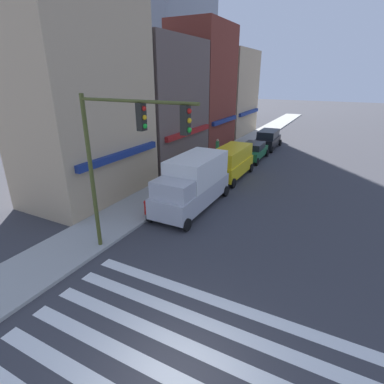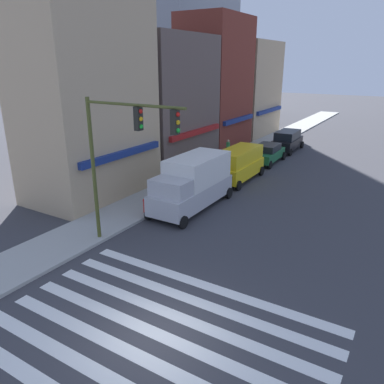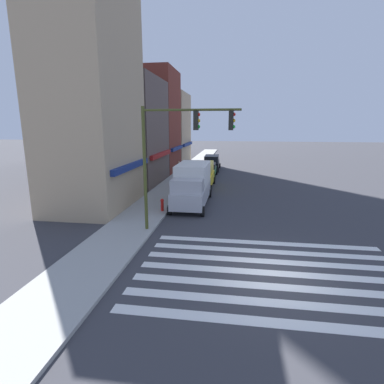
{
  "view_description": "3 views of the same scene",
  "coord_description": "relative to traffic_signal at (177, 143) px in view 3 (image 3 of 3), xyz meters",
  "views": [
    {
      "loc": [
        -4.67,
        -2.89,
        7.41
      ],
      "look_at": [
        9.91,
        4.7,
        1.0
      ],
      "focal_mm": 28.0,
      "sensor_mm": 36.0,
      "label": 1
    },
    {
      "loc": [
        -7.76,
        -6.03,
        8.19
      ],
      "look_at": [
        9.91,
        4.7,
        1.0
      ],
      "focal_mm": 35.0,
      "sensor_mm": 36.0,
      "label": 2
    },
    {
      "loc": [
        -11.41,
        1.57,
        5.84
      ],
      "look_at": [
        9.91,
        4.7,
        1.0
      ],
      "focal_mm": 28.0,
      "sensor_mm": 36.0,
      "label": 3
    }
  ],
  "objects": [
    {
      "name": "traffic_signal",
      "position": [
        0.0,
        0.0,
        0.0
      ],
      "size": [
        0.32,
        5.13,
        6.78
      ],
      "color": "#474C1E",
      "rests_on": "ground_plane"
    },
    {
      "name": "suv_black",
      "position": [
        23.68,
        0.09,
        -3.87
      ],
      "size": [
        4.75,
        2.12,
        1.94
      ],
      "rotation": [
        0.0,
        0.0,
        0.03
      ],
      "color": "black",
      "rests_on": "ground_plane"
    },
    {
      "name": "ground_plane",
      "position": [
        -4.01,
        -4.61,
        -4.9
      ],
      "size": [
        200.0,
        200.0,
        0.0
      ],
      "primitive_type": "plane",
      "color": "#38383D"
    },
    {
      "name": "box_truck_silver",
      "position": [
        5.99,
        0.09,
        -3.31
      ],
      "size": [
        6.2,
        2.42,
        3.04
      ],
      "rotation": [
        0.0,
        0.0,
        0.0
      ],
      "color": "#B7B7BC",
      "rests_on": "ground_plane"
    },
    {
      "name": "pedestrian_green_top",
      "position": [
        16.9,
        3.15,
        -3.83
      ],
      "size": [
        0.32,
        0.32,
        1.77
      ],
      "rotation": [
        0.0,
        0.0,
        3.26
      ],
      "color": "#23232D",
      "rests_on": "sidewalk_left"
    },
    {
      "name": "van_yellow",
      "position": [
        12.36,
        0.09,
        -3.61
      ],
      "size": [
        5.01,
        2.22,
        2.34
      ],
      "rotation": [
        0.0,
        0.0,
        -0.0
      ],
      "color": "yellow",
      "rests_on": "ground_plane"
    },
    {
      "name": "fire_hydrant",
      "position": [
        3.61,
        1.79,
        -4.29
      ],
      "size": [
        0.24,
        0.24,
        0.84
      ],
      "color": "red",
      "rests_on": "sidewalk_left"
    },
    {
      "name": "sedan_green",
      "position": [
        18.32,
        0.09,
        -4.06
      ],
      "size": [
        4.45,
        2.02,
        1.59
      ],
      "rotation": [
        0.0,
        0.0,
        0.03
      ],
      "color": "#1E6638",
      "rests_on": "ground_plane"
    },
    {
      "name": "crosswalk_stripes",
      "position": [
        -4.01,
        -4.61,
        -4.89
      ],
      "size": [
        6.88,
        10.8,
        0.01
      ],
      "color": "silver",
      "rests_on": "ground_plane"
    },
    {
      "name": "storefront_row",
      "position": [
        16.3,
        6.89,
        1.26
      ],
      "size": [
        33.26,
        5.3,
        15.17
      ],
      "color": "tan",
      "rests_on": "ground_plane"
    },
    {
      "name": "sidewalk_left",
      "position": [
        -4.01,
        2.89,
        -4.82
      ],
      "size": [
        120.0,
        3.0,
        0.15
      ],
      "color": "#9E9E99",
      "rests_on": "ground_plane"
    }
  ]
}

